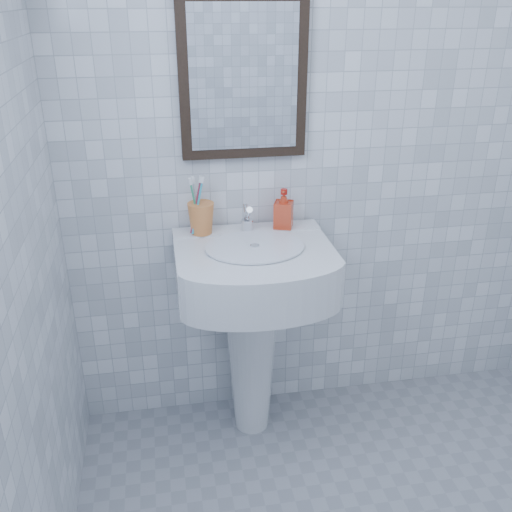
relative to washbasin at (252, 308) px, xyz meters
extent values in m
cube|color=white|center=(0.34, 0.21, 0.61)|extent=(2.20, 0.02, 2.50)
cone|color=white|center=(0.00, 0.03, -0.25)|extent=(0.24, 0.24, 0.77)
cube|color=white|center=(0.00, -0.03, 0.21)|extent=(0.62, 0.44, 0.19)
cube|color=white|center=(0.00, 0.14, 0.29)|extent=(0.62, 0.11, 0.03)
cylinder|color=white|center=(0.00, -0.06, 0.31)|extent=(0.39, 0.39, 0.01)
cylinder|color=silver|center=(0.00, 0.12, 0.33)|extent=(0.05, 0.05, 0.05)
cylinder|color=silver|center=(0.00, 0.10, 0.39)|extent=(0.03, 0.10, 0.08)
cylinder|color=silver|center=(0.00, 0.14, 0.37)|extent=(0.03, 0.05, 0.09)
imported|color=red|center=(0.16, 0.13, 0.39)|extent=(0.10, 0.10, 0.17)
cube|color=black|center=(0.00, 0.19, 0.91)|extent=(0.50, 0.04, 0.62)
cube|color=white|center=(0.00, 0.17, 0.91)|extent=(0.42, 0.00, 0.54)
camera|label=1|loc=(-0.35, -2.06, 1.21)|focal=40.00mm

